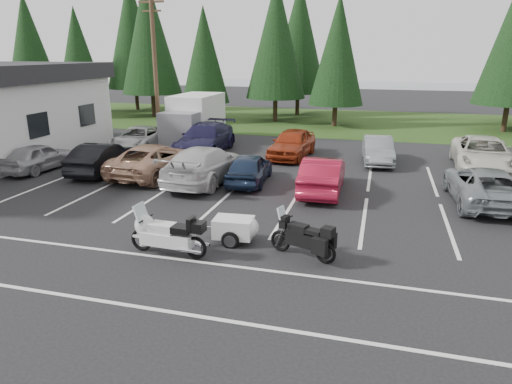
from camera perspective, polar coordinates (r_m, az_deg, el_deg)
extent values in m
plane|color=black|center=(15.45, 1.21, -3.72)|extent=(120.00, 120.00, 0.00)
cube|color=#1F3C13|center=(38.56, 10.12, 8.66)|extent=(80.00, 16.00, 0.01)
cube|color=slate|center=(69.23, 16.10, 11.90)|extent=(70.00, 50.00, 0.02)
cylinder|color=#473321|center=(29.33, -12.48, 14.78)|extent=(0.26, 0.26, 9.00)
cube|color=#473321|center=(29.45, -12.99, 22.17)|extent=(1.60, 0.12, 0.12)
cube|color=#473321|center=(29.40, -12.92, 21.21)|extent=(1.20, 0.10, 0.10)
cube|color=silver|center=(17.29, 2.84, -1.43)|extent=(32.00, 16.00, 0.01)
cylinder|color=#332316|center=(48.42, -25.76, 10.42)|extent=(0.36, 0.36, 2.50)
cone|color=black|center=(48.24, -26.55, 16.29)|extent=(4.58, 4.58, 8.84)
cylinder|color=#332316|center=(43.71, -20.78, 10.23)|extent=(0.36, 0.36, 2.16)
cone|color=black|center=(43.49, -21.39, 15.87)|extent=(3.96, 3.96, 7.65)
cylinder|color=#332316|center=(41.87, -12.72, 11.08)|extent=(0.36, 0.36, 2.78)
cone|color=black|center=(41.69, -13.24, 18.70)|extent=(5.10, 5.10, 9.86)
cylinder|color=#332316|center=(38.34, -6.27, 10.36)|extent=(0.36, 0.36, 2.11)
cone|color=black|center=(38.08, -6.48, 16.68)|extent=(3.87, 3.87, 7.48)
cylinder|color=#332316|center=(38.11, 2.42, 10.79)|extent=(0.36, 0.36, 2.62)
cone|color=black|center=(37.89, 2.53, 18.67)|extent=(4.80, 4.80, 9.27)
cylinder|color=#332316|center=(36.05, 9.82, 9.91)|extent=(0.36, 0.36, 2.26)
cone|color=black|center=(35.78, 10.20, 17.09)|extent=(4.14, 4.14, 7.99)
cylinder|color=#332316|center=(37.32, 28.77, 8.65)|extent=(0.36, 0.36, 2.69)
cylinder|color=#332316|center=(47.45, -14.70, 11.66)|extent=(0.36, 0.36, 2.88)
cone|color=black|center=(47.31, -15.25, 18.61)|extent=(5.28, 5.28, 10.20)
cylinder|color=#332316|center=(42.39, 5.21, 11.44)|extent=(0.36, 0.36, 2.71)
cone|color=black|center=(42.20, 5.41, 18.78)|extent=(4.97, 4.97, 9.61)
imported|color=#98979C|center=(24.33, -25.49, 3.99)|extent=(1.80, 4.00, 1.33)
imported|color=black|center=(22.74, -18.68, 4.08)|extent=(1.93, 4.48, 1.43)
imported|color=#A87C61|center=(21.60, -12.55, 3.97)|extent=(2.77, 5.43, 1.47)
imported|color=beige|center=(20.05, -6.34, 3.45)|extent=(2.55, 5.60, 1.59)
imported|color=#18253D|center=(19.82, -0.84, 3.00)|extent=(1.84, 3.99, 1.32)
imported|color=maroon|center=(18.67, 8.35, 2.14)|extent=(1.65, 4.47, 1.46)
imported|color=slate|center=(19.11, 26.62, 0.72)|extent=(2.56, 5.13, 1.40)
imported|color=#BABBB8|center=(27.68, -14.46, 6.51)|extent=(2.59, 4.92, 1.32)
imported|color=#181637|center=(26.04, -6.38, 6.67)|extent=(2.46, 5.73, 1.64)
imported|color=maroon|center=(24.83, 4.53, 6.09)|extent=(2.21, 4.66, 1.54)
imported|color=slate|center=(24.33, 14.99, 5.07)|extent=(1.78, 4.14, 1.33)
imported|color=beige|center=(24.65, 26.48, 4.28)|extent=(2.87, 5.73, 1.56)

